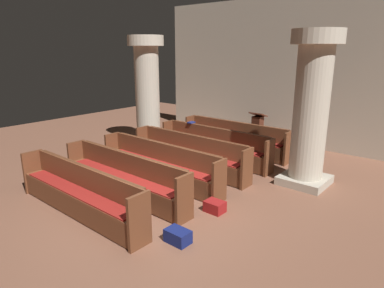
{
  "coord_description": "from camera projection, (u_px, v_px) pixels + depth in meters",
  "views": [
    {
      "loc": [
        4.36,
        -4.05,
        2.93
      ],
      "look_at": [
        -0.69,
        1.91,
        0.75
      ],
      "focal_mm": 31.7,
      "sensor_mm": 36.0,
      "label": 1
    }
  ],
  "objects": [
    {
      "name": "pew_row_5",
      "position": [
        79.0,
        190.0,
        6.14
      ],
      "size": [
        3.41,
        0.46,
        0.88
      ],
      "color": "brown",
      "rests_on": "ground"
    },
    {
      "name": "lectern",
      "position": [
        257.0,
        132.0,
        10.54
      ],
      "size": [
        0.48,
        0.45,
        1.08
      ],
      "color": "#411E13",
      "rests_on": "ground"
    },
    {
      "name": "pillar_aisle_side",
      "position": [
        311.0,
        108.0,
        7.22
      ],
      "size": [
        1.06,
        1.06,
        3.34
      ],
      "color": "#B6AD9A",
      "rests_on": "ground"
    },
    {
      "name": "ground_plane",
      "position": [
        155.0,
        208.0,
        6.48
      ],
      "size": [
        19.2,
        19.2,
        0.0
      ],
      "primitive_type": "plane",
      "color": "brown"
    },
    {
      "name": "pew_row_1",
      "position": [
        214.0,
        144.0,
        9.15
      ],
      "size": [
        3.41,
        0.46,
        0.88
      ],
      "color": "brown",
      "rests_on": "ground"
    },
    {
      "name": "pew_row_3",
      "position": [
        159.0,
        163.0,
        7.65
      ],
      "size": [
        3.41,
        0.47,
        0.88
      ],
      "color": "brown",
      "rests_on": "ground"
    },
    {
      "name": "pew_row_0",
      "position": [
        235.0,
        137.0,
        9.91
      ],
      "size": [
        3.41,
        0.47,
        0.88
      ],
      "color": "brown",
      "rests_on": "ground"
    },
    {
      "name": "back_wall",
      "position": [
        297.0,
        73.0,
        10.34
      ],
      "size": [
        10.0,
        0.16,
        4.5
      ],
      "primitive_type": "cube",
      "color": "beige",
      "rests_on": "ground"
    },
    {
      "name": "hymn_book",
      "position": [
        191.0,
        122.0,
        9.77
      ],
      "size": [
        0.15,
        0.21,
        0.04
      ],
      "primitive_type": "cube",
      "color": "navy",
      "rests_on": "pew_row_1"
    },
    {
      "name": "pillar_far_side",
      "position": [
        147.0,
        90.0,
        10.33
      ],
      "size": [
        1.06,
        1.06,
        3.34
      ],
      "color": "#B6AD9A",
      "rests_on": "ground"
    },
    {
      "name": "pew_row_2",
      "position": [
        189.0,
        152.0,
        8.4
      ],
      "size": [
        3.41,
        0.46,
        0.88
      ],
      "color": "brown",
      "rests_on": "ground"
    },
    {
      "name": "kneeler_box_navy",
      "position": [
        178.0,
        236.0,
        5.32
      ],
      "size": [
        0.39,
        0.27,
        0.21
      ],
      "primitive_type": "cube",
      "color": "navy",
      "rests_on": "ground"
    },
    {
      "name": "pew_row_4",
      "position": [
        123.0,
        175.0,
        6.89
      ],
      "size": [
        3.41,
        0.46,
        0.88
      ],
      "color": "brown",
      "rests_on": "ground"
    },
    {
      "name": "kneeler_box_red",
      "position": [
        215.0,
        207.0,
        6.33
      ],
      "size": [
        0.36,
        0.28,
        0.21
      ],
      "primitive_type": "cube",
      "color": "maroon",
      "rests_on": "ground"
    }
  ]
}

